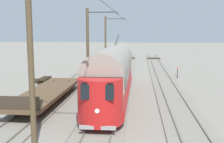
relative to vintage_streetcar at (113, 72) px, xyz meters
The scene contains 13 objects.
ground_plane 3.38m from the vintage_streetcar, 90.00° to the right, with size 220.00×220.00×0.00m, color gray.
track_streetcar_siding 6.13m from the vintage_streetcar, 150.31° to the right, with size 2.80×80.00×0.18m.
track_adjacent_siding 3.59m from the vintage_streetcar, 90.00° to the right, with size 2.80×80.00×0.18m.
track_third_siding 6.13m from the vintage_streetcar, 29.69° to the right, with size 2.80×80.00×0.18m.
vintage_streetcar is the anchor object (origin of this frame).
flatcar_adjacent 5.42m from the vintage_streetcar, 18.66° to the left, with size 2.80×11.14×1.60m.
catenary_pole_foreground 19.38m from the vintage_streetcar, 81.53° to the right, with size 3.15×0.28×7.71m.
catenary_pole_mid_near 5.88m from the vintage_streetcar, 59.50° to the right, with size 3.15×0.28×7.71m.
catenary_pole_mid_far 10.02m from the vintage_streetcar, 73.24° to the left, with size 3.15×0.28×7.71m.
overhead_wire_run 5.12m from the vintage_streetcar, 87.82° to the left, with size 2.94×46.80×0.18m.
switch_stand 12.82m from the vintage_streetcar, 121.33° to the right, with size 0.50×0.30×1.24m.
spare_tie_stack 10.53m from the vintage_streetcar, 39.07° to the right, with size 2.40×2.40×0.54m.
track_end_bumper 16.63m from the vintage_streetcar, 72.51° to the right, with size 1.80×0.60×0.80m, color #B2A519.
Camera 1 is at (-2.11, 24.28, 5.52)m, focal length 44.10 mm.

